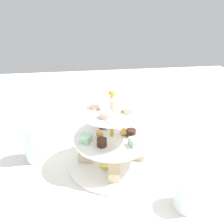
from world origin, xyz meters
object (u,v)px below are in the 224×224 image
at_px(water_glass_tall_right, 34,143).
at_px(water_glass_short_left, 187,195).
at_px(butter_knife_left, 105,118).
at_px(tiered_serving_stand, 112,142).

bearing_deg(water_glass_tall_right, water_glass_short_left, 58.03).
bearing_deg(butter_knife_left, water_glass_tall_right, 35.01).
bearing_deg(water_glass_short_left, tiered_serving_stand, -141.93).
distance_m(water_glass_tall_right, water_glass_short_left, 0.49).
height_order(tiered_serving_stand, butter_knife_left, tiered_serving_stand).
bearing_deg(tiered_serving_stand, water_glass_tall_right, -102.05).
relative_size(tiered_serving_stand, water_glass_short_left, 3.87).
xyz_separation_m(water_glass_tall_right, water_glass_short_left, (0.26, 0.41, -0.03)).
distance_m(water_glass_short_left, butter_knife_left, 0.54).
xyz_separation_m(tiered_serving_stand, water_glass_tall_right, (-0.05, -0.25, -0.01)).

